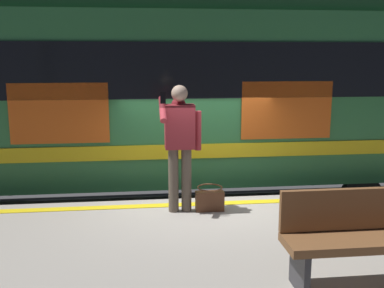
% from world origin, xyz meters
% --- Properties ---
extents(ground_plane, '(24.61, 24.61, 0.00)m').
position_xyz_m(ground_plane, '(0.00, 0.00, 0.00)').
color(ground_plane, '#3D3D3F').
extents(safety_line, '(12.08, 0.16, 0.01)m').
position_xyz_m(safety_line, '(0.00, 0.30, 1.04)').
color(safety_line, yellow).
rests_on(safety_line, platform).
extents(track_rail_near, '(16.03, 0.08, 0.16)m').
position_xyz_m(track_rail_near, '(0.00, -1.48, 0.08)').
color(track_rail_near, slate).
rests_on(track_rail_near, ground).
extents(track_rail_far, '(16.03, 0.08, 0.16)m').
position_xyz_m(track_rail_far, '(0.00, -2.92, 0.08)').
color(track_rail_far, slate).
rests_on(track_rail_far, ground).
extents(train_carriage, '(10.58, 2.96, 3.97)m').
position_xyz_m(train_carriage, '(0.33, -2.20, 2.52)').
color(train_carriage, '#2D723F').
rests_on(train_carriage, ground).
extents(passenger, '(0.57, 0.55, 1.75)m').
position_xyz_m(passenger, '(0.39, 0.54, 2.08)').
color(passenger, brown).
rests_on(passenger, platform).
extents(handbag, '(0.39, 0.36, 0.35)m').
position_xyz_m(handbag, '(-0.02, 0.59, 1.20)').
color(handbag, '#59331E').
rests_on(handbag, platform).
extents(bench, '(1.44, 0.44, 0.90)m').
position_xyz_m(bench, '(-1.08, 2.78, 1.52)').
color(bench, brown).
rests_on(bench, platform).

